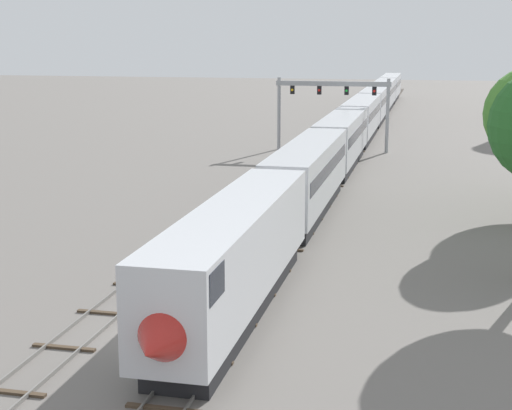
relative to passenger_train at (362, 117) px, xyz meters
The scene contains 5 objects.
ground_plane 64.41m from the passenger_train, 91.78° to the right, with size 400.00×400.00×0.00m, color slate.
track_main 5.02m from the passenger_train, 90.00° to the right, with size 2.60×200.00×0.16m.
track_near 25.07m from the passenger_train, 102.74° to the right, with size 2.60×160.00×0.16m.
passenger_train is the anchor object (origin of this frame).
signal_gantry 10.90m from the passenger_train, 102.41° to the right, with size 12.10×0.49×7.70m.
Camera 1 is at (10.08, -28.15, 11.86)m, focal length 54.82 mm.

